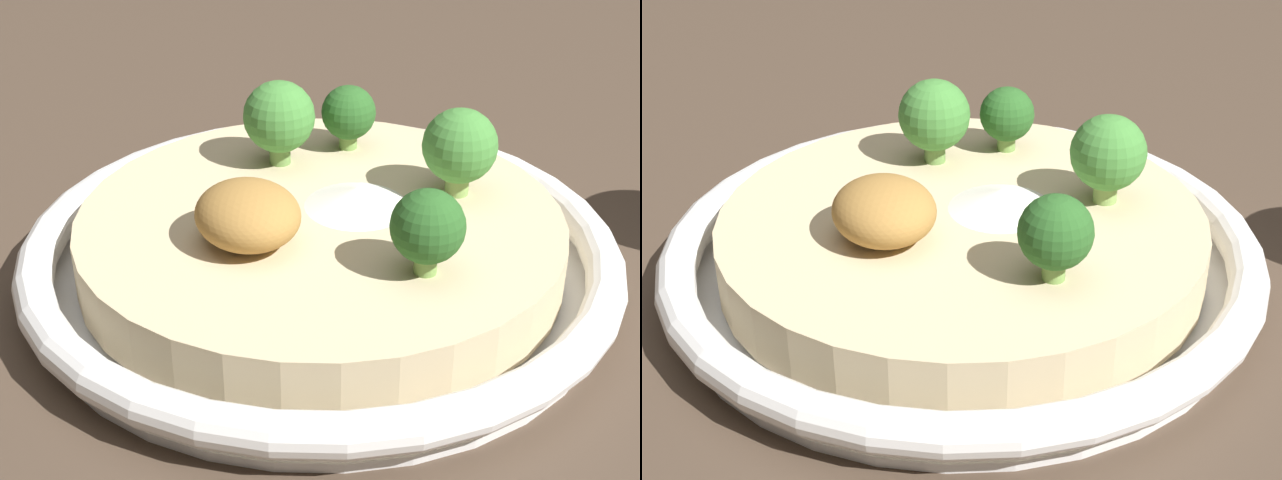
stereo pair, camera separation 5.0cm
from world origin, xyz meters
The scene contains 8 objects.
ground_plane centered at (0.00, 0.00, 0.00)m, with size 6.00×6.00×0.00m, color #47382B.
risotto_bowl centered at (0.00, 0.00, 0.02)m, with size 0.31×0.31×0.04m.
cheese_sprinkle centered at (0.00, -0.02, 0.04)m, with size 0.05×0.05×0.01m.
crispy_onion_garnish centered at (-0.01, 0.04, 0.05)m, with size 0.06×0.05×0.03m.
broccoli_left centered at (-0.07, -0.02, 0.06)m, with size 0.03×0.03×0.04m.
broccoli_front_left centered at (-0.01, -0.07, 0.07)m, with size 0.04×0.04×0.05m.
broccoli_front_right centered at (0.06, -0.01, 0.07)m, with size 0.04×0.04×0.05m.
broccoli_right centered at (0.06, -0.05, 0.06)m, with size 0.03×0.03×0.04m.
Camera 2 is at (-0.41, 0.15, 0.27)m, focal length 55.00 mm.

